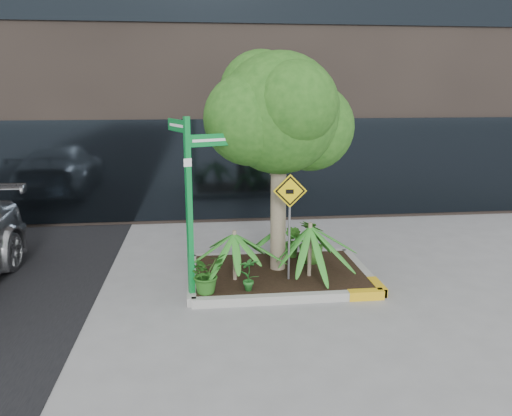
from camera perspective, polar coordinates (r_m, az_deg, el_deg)
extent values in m
plane|color=gray|center=(9.08, 1.66, -8.78)|extent=(80.00, 80.00, 0.00)
cube|color=#9E9E99|center=(10.38, 1.65, -5.45)|extent=(3.20, 0.15, 0.15)
cube|color=#9E9E99|center=(8.36, 3.84, -10.29)|extent=(3.20, 0.15, 0.15)
cube|color=#9E9E99|center=(9.25, -7.31, -7.96)|extent=(0.15, 2.20, 0.15)
cube|color=#9E9E99|center=(9.73, 12.03, -7.06)|extent=(0.15, 2.20, 0.15)
cube|color=gold|center=(8.67, 12.44, -9.67)|extent=(0.60, 0.17, 0.15)
cube|color=black|center=(9.34, 2.62, -7.35)|extent=(3.05, 2.05, 0.06)
cylinder|color=gray|center=(9.13, 2.56, 0.12)|extent=(0.28, 0.28, 2.67)
cylinder|color=gray|center=(8.97, 3.19, 6.23)|extent=(0.50, 0.14, 0.87)
sphere|color=#205117|center=(8.90, 2.67, 10.77)|extent=(2.13, 2.13, 2.13)
sphere|color=#205117|center=(9.29, 6.23, 9.17)|extent=(1.60, 1.60, 1.60)
sphere|color=#205117|center=(8.65, -0.68, 10.12)|extent=(1.60, 1.60, 1.60)
sphere|color=#205117|center=(8.40, 4.50, 11.80)|extent=(1.42, 1.42, 1.42)
sphere|color=#205117|center=(9.29, 0.58, 13.09)|extent=(1.51, 1.51, 1.51)
cylinder|color=gray|center=(8.99, 6.16, -4.73)|extent=(0.07, 0.07, 0.99)
cylinder|color=gray|center=(8.77, -2.45, -5.41)|extent=(0.07, 0.07, 0.90)
cylinder|color=gray|center=(9.95, 2.52, -3.94)|extent=(0.07, 0.07, 0.63)
imported|color=#245B1A|center=(8.31, -5.71, -7.41)|extent=(0.85, 0.85, 0.67)
imported|color=#30661E|center=(9.70, 6.33, -3.81)|extent=(0.67, 0.67, 0.84)
imported|color=#1E6320|center=(8.36, -0.82, -7.51)|extent=(0.35, 0.35, 0.59)
imported|color=#2F6A1E|center=(9.97, 4.25, -3.81)|extent=(0.51, 0.51, 0.67)
cube|color=#0C8A36|center=(8.02, -7.63, -0.53)|extent=(0.11, 0.11, 3.03)
cube|color=#0C8A36|center=(7.98, -5.10, 7.74)|extent=(0.79, 0.34, 0.19)
cube|color=#0C8A36|center=(8.20, -8.97, 9.30)|extent=(0.34, 0.79, 0.19)
cube|color=white|center=(7.97, -5.10, 7.73)|extent=(0.60, 0.25, 0.04)
cube|color=white|center=(8.20, -9.08, 9.30)|extent=(0.25, 0.60, 0.04)
cube|color=white|center=(7.82, -7.81, 5.16)|extent=(0.12, 0.05, 0.13)
cylinder|color=slate|center=(8.68, 3.82, -2.75)|extent=(0.04, 0.06, 1.74)
cube|color=yellow|center=(8.49, 3.92, 1.96)|extent=(0.58, 0.05, 0.58)
cube|color=black|center=(8.48, 3.93, 1.95)|extent=(0.52, 0.03, 0.52)
cube|color=yellow|center=(8.48, 3.94, 1.94)|extent=(0.44, 0.02, 0.44)
cube|color=black|center=(8.47, 3.88, 1.88)|extent=(0.14, 0.01, 0.08)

